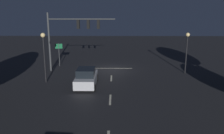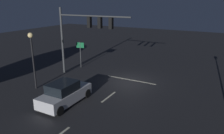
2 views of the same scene
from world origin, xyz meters
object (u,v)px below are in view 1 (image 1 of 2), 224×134
(street_lamp_right_kerb, at_px, (44,48))
(route_sign, at_px, (59,50))
(car_approaching, at_px, (86,78))
(traffic_signal_assembly, at_px, (73,30))
(street_lamp_left_kerb, at_px, (187,45))

(street_lamp_right_kerb, height_order, route_sign, street_lamp_right_kerb)
(car_approaching, xyz_separation_m, street_lamp_right_kerb, (4.14, -1.08, 2.62))
(traffic_signal_assembly, height_order, street_lamp_right_kerb, traffic_signal_assembly)
(street_lamp_right_kerb, bearing_deg, traffic_signal_assembly, -113.32)
(route_sign, bearing_deg, traffic_signal_assembly, 134.64)
(street_lamp_left_kerb, height_order, route_sign, street_lamp_left_kerb)
(traffic_signal_assembly, height_order, street_lamp_left_kerb, traffic_signal_assembly)
(traffic_signal_assembly, bearing_deg, street_lamp_left_kerb, 175.35)
(car_approaching, xyz_separation_m, route_sign, (4.41, -8.02, 1.31))
(street_lamp_right_kerb, xyz_separation_m, route_sign, (0.27, -6.94, -1.31))
(traffic_signal_assembly, bearing_deg, route_sign, -45.36)
(traffic_signal_assembly, height_order, route_sign, traffic_signal_assembly)
(traffic_signal_assembly, distance_m, street_lamp_left_kerb, 12.88)
(traffic_signal_assembly, distance_m, car_approaching, 7.28)
(traffic_signal_assembly, xyz_separation_m, car_approaching, (-2.14, 5.72, -3.96))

